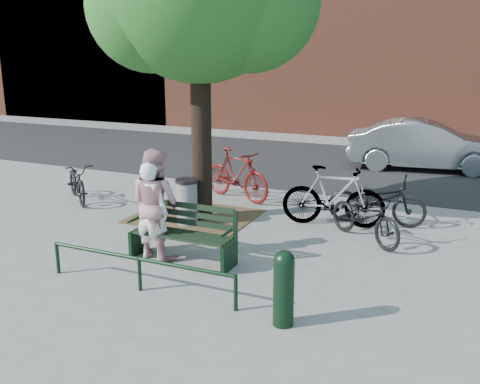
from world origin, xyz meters
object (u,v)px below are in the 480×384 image
at_px(bicycle_c, 377,200).
at_px(bollard, 284,286).
at_px(person_right, 155,204).
at_px(litter_bin, 187,202).
at_px(person_left, 151,211).
at_px(parked_car, 426,145).
at_px(park_bench, 184,232).

bearing_deg(bicycle_c, bollard, 172.12).
relative_size(person_right, litter_bin, 1.98).
bearing_deg(person_left, bicycle_c, -129.80).
bearing_deg(bicycle_c, person_right, 132.78).
relative_size(person_left, parked_car, 0.38).
bearing_deg(park_bench, litter_bin, 118.28).
height_order(person_left, bollard, person_left).
bearing_deg(bicycle_c, person_left, 134.20).
bearing_deg(person_left, litter_bin, -76.18).
bearing_deg(bollard, parked_car, 86.41).
bearing_deg(litter_bin, parked_car, 62.75).
relative_size(park_bench, person_right, 0.96).
bearing_deg(bollard, person_left, 156.17).
height_order(bollard, litter_bin, bollard).
bearing_deg(litter_bin, person_right, -77.48).
height_order(bollard, parked_car, parked_car).
distance_m(park_bench, parked_car, 9.30).
xyz_separation_m(person_left, bicycle_c, (2.99, 3.35, -0.32)).
bearing_deg(person_left, bollard, 158.11).
relative_size(park_bench, parked_car, 0.40).
bearing_deg(bollard, park_bench, 147.94).
height_order(park_bench, person_left, person_left).
relative_size(person_right, parked_car, 0.42).
xyz_separation_m(person_left, parked_car, (3.33, 9.04, -0.10)).
distance_m(litter_bin, bicycle_c, 3.71).
relative_size(litter_bin, bicycle_c, 0.48).
bearing_deg(parked_car, park_bench, 154.90).
height_order(park_bench, bicycle_c, bicycle_c).
bearing_deg(bicycle_c, litter_bin, 110.35).
bearing_deg(litter_bin, bicycle_c, 24.42).
height_order(park_bench, bollard, bollard).
distance_m(person_left, bollard, 2.96).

